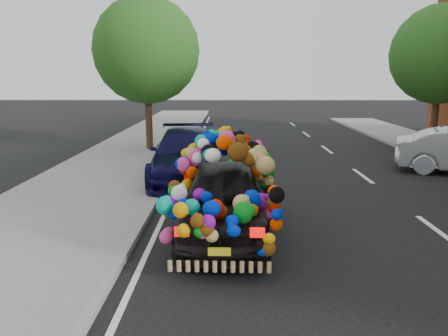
% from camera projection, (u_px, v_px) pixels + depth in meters
% --- Properties ---
extents(ground, '(100.00, 100.00, 0.00)m').
position_uv_depth(ground, '(257.00, 232.00, 8.66)').
color(ground, black).
rests_on(ground, ground).
extents(sidewalk, '(4.00, 60.00, 0.12)m').
position_uv_depth(sidewalk, '(42.00, 228.00, 8.68)').
color(sidewalk, gray).
rests_on(sidewalk, ground).
extents(kerb, '(0.15, 60.00, 0.13)m').
position_uv_depth(kerb, '(139.00, 228.00, 8.66)').
color(kerb, gray).
rests_on(kerb, ground).
extents(lane_markings, '(6.00, 50.00, 0.01)m').
position_uv_depth(lane_markings, '(439.00, 232.00, 8.63)').
color(lane_markings, silver).
rests_on(lane_markings, ground).
extents(tree_near_sidewalk, '(4.20, 4.20, 6.13)m').
position_uv_depth(tree_near_sidewalk, '(146.00, 51.00, 17.16)').
color(tree_near_sidewalk, '#332114').
rests_on(tree_near_sidewalk, ground).
extents(tree_far_b, '(4.00, 4.00, 5.90)m').
position_uv_depth(tree_far_b, '(441.00, 54.00, 17.58)').
color(tree_far_b, '#332114').
rests_on(tree_far_b, ground).
extents(plush_art_car, '(2.10, 4.31, 2.03)m').
position_uv_depth(plush_art_car, '(224.00, 182.00, 8.35)').
color(plush_art_car, black).
rests_on(plush_art_car, ground).
extents(navy_sedan, '(2.41, 5.23, 1.48)m').
position_uv_depth(navy_sedan, '(187.00, 155.00, 12.92)').
color(navy_sedan, black).
rests_on(navy_sedan, ground).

